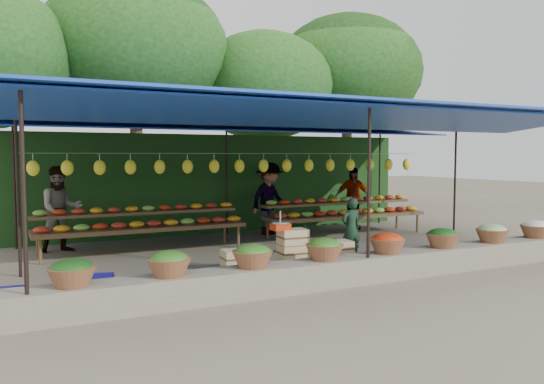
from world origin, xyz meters
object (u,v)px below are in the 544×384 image
weighing_scale (280,226)px  blue_crate_back (92,288)px  blue_crate_front (8,299)px  vendor_seated (351,228)px  crate_counter (291,257)px

weighing_scale → blue_crate_back: size_ratio=0.55×
blue_crate_front → vendor_seated: bearing=15.2°
crate_counter → weighing_scale: bearing=180.0°
crate_counter → weighing_scale: weighing_scale is taller
crate_counter → weighing_scale: 0.57m
vendor_seated → blue_crate_front: 6.00m
crate_counter → blue_crate_back: (-3.16, -0.09, -0.14)m
weighing_scale → blue_crate_back: 3.03m
vendor_seated → crate_counter: bearing=22.6°
crate_counter → blue_crate_back: bearing=-178.4°
crate_counter → vendor_seated: (1.74, 0.77, 0.27)m
vendor_seated → blue_crate_back: 4.99m
weighing_scale → blue_crate_back: bearing=-178.3°
blue_crate_front → weighing_scale: bearing=8.1°
vendor_seated → blue_crate_back: (-4.90, -0.86, -0.41)m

